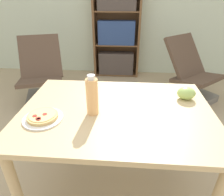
# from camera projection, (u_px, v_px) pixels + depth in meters

# --- Properties ---
(ground_plane) EXTENTS (14.00, 14.00, 0.00)m
(ground_plane) POSITION_uv_depth(u_px,v_px,m) (101.00, 180.00, 1.73)
(ground_plane) COLOR tan
(dining_table) EXTENTS (1.26, 0.89, 0.76)m
(dining_table) POSITION_uv_depth(u_px,v_px,m) (116.00, 122.00, 1.36)
(dining_table) COLOR #D1B27F
(dining_table) RESTS_ON ground_plane
(pizza_on_plate) EXTENTS (0.24, 0.24, 0.04)m
(pizza_on_plate) POSITION_uv_depth(u_px,v_px,m) (43.00, 117.00, 1.21)
(pizza_on_plate) COLOR white
(pizza_on_plate) RESTS_ON dining_table
(grape_bunch) EXTENTS (0.13, 0.10, 0.09)m
(grape_bunch) POSITION_uv_depth(u_px,v_px,m) (186.00, 93.00, 1.42)
(grape_bunch) COLOR #A8CC66
(grape_bunch) RESTS_ON dining_table
(drink_bottle) EXTENTS (0.07, 0.07, 0.26)m
(drink_bottle) POSITION_uv_depth(u_px,v_px,m) (92.00, 96.00, 1.21)
(drink_bottle) COLOR #EFB270
(drink_bottle) RESTS_ON dining_table
(lounge_chair_near) EXTENTS (0.76, 0.90, 0.88)m
(lounge_chair_near) POSITION_uv_depth(u_px,v_px,m) (43.00, 82.00, 2.85)
(lounge_chair_near) COLOR slate
(lounge_chair_near) RESTS_ON ground_plane
(lounge_chair_far) EXTENTS (0.87, 0.94, 0.88)m
(lounge_chair_far) POSITION_uv_depth(u_px,v_px,m) (191.00, 81.00, 2.89)
(lounge_chair_far) COLOR slate
(lounge_chair_far) RESTS_ON ground_plane
(bookshelf) EXTENTS (0.81, 0.29, 1.70)m
(bookshelf) POSITION_uv_depth(u_px,v_px,m) (117.00, 31.00, 3.49)
(bookshelf) COLOR brown
(bookshelf) RESTS_ON ground_plane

